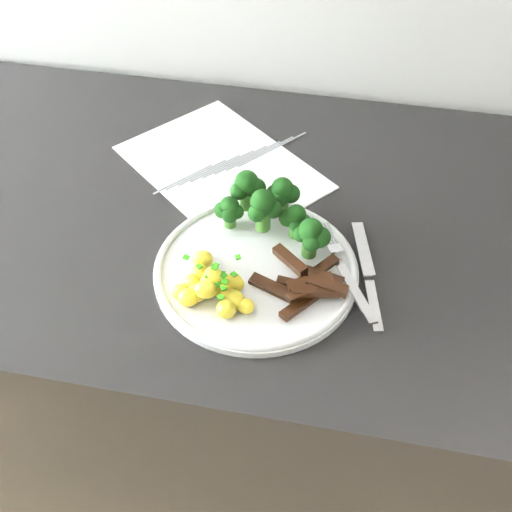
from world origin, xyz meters
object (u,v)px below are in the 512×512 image
at_px(broccoli, 272,208).
at_px(beef_strips, 306,283).
at_px(counter, 230,387).
at_px(potatoes, 212,286).
at_px(fork, 347,275).
at_px(recipe_paper, 222,167).
at_px(plate, 256,269).
at_px(knife, 370,287).

xyz_separation_m(broccoli, beef_strips, (0.06, -0.09, -0.03)).
distance_m(counter, potatoes, 0.49).
height_order(potatoes, fork, potatoes).
bearing_deg(counter, fork, -28.57).
distance_m(recipe_paper, broccoli, 0.16).
bearing_deg(broccoli, counter, 157.02).
height_order(recipe_paper, beef_strips, beef_strips).
height_order(potatoes, beef_strips, potatoes).
bearing_deg(plate, counter, 124.69).
bearing_deg(plate, fork, 1.57).
distance_m(counter, broccoli, 0.50).
xyz_separation_m(plate, potatoes, (-0.04, -0.05, 0.02)).
xyz_separation_m(potatoes, fork, (0.15, 0.05, -0.01)).
xyz_separation_m(recipe_paper, knife, (0.23, -0.19, 0.01)).
xyz_separation_m(fork, knife, (0.03, -0.01, -0.01)).
distance_m(beef_strips, fork, 0.05).
height_order(counter, broccoli, broccoli).
height_order(broccoli, fork, broccoli).
bearing_deg(beef_strips, potatoes, -164.85).
relative_size(fork, knife, 0.90).
bearing_deg(broccoli, fork, -32.43).
xyz_separation_m(recipe_paper, potatoes, (0.05, -0.24, 0.02)).
height_order(counter, knife, knife).
height_order(plate, potatoes, potatoes).
relative_size(recipe_paper, plate, 1.38).
relative_size(potatoes, fork, 0.64).
distance_m(broccoli, knife, 0.15).
distance_m(broccoli, beef_strips, 0.11).
relative_size(recipe_paper, beef_strips, 2.94).
relative_size(plate, knife, 1.47).
bearing_deg(counter, recipe_paper, 101.52).
xyz_separation_m(counter, plate, (0.07, -0.10, 0.46)).
bearing_deg(fork, broccoli, 147.57).
xyz_separation_m(counter, potatoes, (0.03, -0.15, 0.47)).
distance_m(recipe_paper, beef_strips, 0.26).
bearing_deg(knife, fork, 167.24).
xyz_separation_m(counter, knife, (0.21, -0.10, 0.46)).
bearing_deg(potatoes, counter, 100.59).
height_order(broccoli, beef_strips, broccoli).
xyz_separation_m(counter, broccoli, (0.08, -0.03, 0.50)).
distance_m(counter, beef_strips, 0.50).
xyz_separation_m(recipe_paper, beef_strips, (0.15, -0.21, 0.02)).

